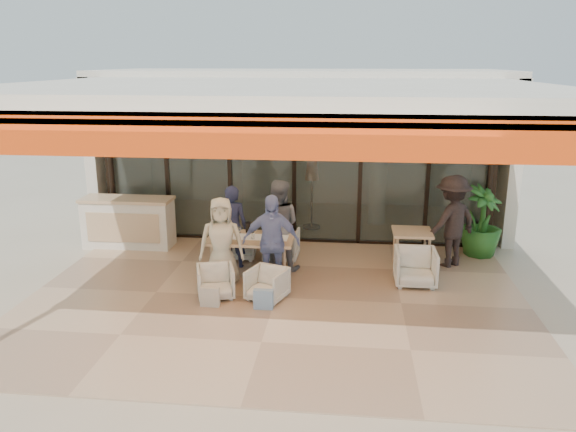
{
  "coord_description": "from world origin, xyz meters",
  "views": [
    {
      "loc": [
        1.12,
        -8.32,
        3.72
      ],
      "look_at": [
        0.1,
        0.9,
        1.15
      ],
      "focal_mm": 35.0,
      "sensor_mm": 36.0,
      "label": 1
    }
  ],
  "objects_px": {
    "chair_near_left": "(216,280)",
    "standing_woman": "(452,222)",
    "potted_palm": "(482,222)",
    "diner_cream": "(222,243)",
    "host_counter": "(128,222)",
    "dining_table": "(251,240)",
    "chair_far_right": "(281,243)",
    "side_table": "(412,236)",
    "diner_grey": "(278,225)",
    "side_chair": "(415,266)",
    "diner_navy": "(233,227)",
    "chair_near_right": "(267,283)",
    "diner_periwinkle": "(271,242)",
    "chair_far_left": "(238,242)"
  },
  "relations": [
    {
      "from": "chair_near_right",
      "to": "diner_periwinkle",
      "type": "bearing_deg",
      "value": 110.21
    },
    {
      "from": "chair_near_right",
      "to": "diner_periwinkle",
      "type": "height_order",
      "value": "diner_periwinkle"
    },
    {
      "from": "potted_palm",
      "to": "chair_near_left",
      "type": "bearing_deg",
      "value": -151.43
    },
    {
      "from": "chair_far_left",
      "to": "chair_near_left",
      "type": "height_order",
      "value": "chair_far_left"
    },
    {
      "from": "host_counter",
      "to": "side_table",
      "type": "distance_m",
      "value": 5.69
    },
    {
      "from": "potted_palm",
      "to": "dining_table",
      "type": "bearing_deg",
      "value": -159.53
    },
    {
      "from": "host_counter",
      "to": "chair_near_right",
      "type": "relative_size",
      "value": 3.18
    },
    {
      "from": "chair_near_right",
      "to": "side_table",
      "type": "xyz_separation_m",
      "value": [
        2.43,
        1.64,
        0.35
      ]
    },
    {
      "from": "host_counter",
      "to": "potted_palm",
      "type": "height_order",
      "value": "potted_palm"
    },
    {
      "from": "chair_near_left",
      "to": "side_table",
      "type": "bearing_deg",
      "value": 8.9
    },
    {
      "from": "diner_navy",
      "to": "potted_palm",
      "type": "height_order",
      "value": "diner_navy"
    },
    {
      "from": "potted_palm",
      "to": "chair_far_right",
      "type": "bearing_deg",
      "value": -170.37
    },
    {
      "from": "chair_far_left",
      "to": "chair_near_right",
      "type": "relative_size",
      "value": 1.16
    },
    {
      "from": "dining_table",
      "to": "chair_near_left",
      "type": "height_order",
      "value": "dining_table"
    },
    {
      "from": "chair_near_left",
      "to": "diner_grey",
      "type": "bearing_deg",
      "value": 41.28
    },
    {
      "from": "standing_woman",
      "to": "potted_palm",
      "type": "height_order",
      "value": "standing_woman"
    },
    {
      "from": "chair_far_right",
      "to": "potted_palm",
      "type": "xyz_separation_m",
      "value": [
        3.85,
        0.65,
        0.37
      ]
    },
    {
      "from": "side_chair",
      "to": "diner_navy",
      "type": "bearing_deg",
      "value": 170.85
    },
    {
      "from": "chair_far_right",
      "to": "chair_near_right",
      "type": "bearing_deg",
      "value": 92.07
    },
    {
      "from": "chair_far_left",
      "to": "side_table",
      "type": "height_order",
      "value": "side_table"
    },
    {
      "from": "side_table",
      "to": "side_chair",
      "type": "height_order",
      "value": "side_table"
    },
    {
      "from": "chair_far_right",
      "to": "chair_near_left",
      "type": "bearing_deg",
      "value": 68.22
    },
    {
      "from": "chair_far_right",
      "to": "diner_grey",
      "type": "distance_m",
      "value": 0.71
    },
    {
      "from": "chair_near_right",
      "to": "diner_cream",
      "type": "bearing_deg",
      "value": 169.45
    },
    {
      "from": "diner_periwinkle",
      "to": "standing_woman",
      "type": "relative_size",
      "value": 0.94
    },
    {
      "from": "chair_far_right",
      "to": "side_table",
      "type": "relative_size",
      "value": 0.89
    },
    {
      "from": "diner_grey",
      "to": "diner_cream",
      "type": "height_order",
      "value": "diner_grey"
    },
    {
      "from": "standing_woman",
      "to": "dining_table",
      "type": "bearing_deg",
      "value": -21.79
    },
    {
      "from": "diner_grey",
      "to": "standing_woman",
      "type": "height_order",
      "value": "standing_woman"
    },
    {
      "from": "host_counter",
      "to": "dining_table",
      "type": "bearing_deg",
      "value": -26.38
    },
    {
      "from": "chair_far_right",
      "to": "diner_cream",
      "type": "relative_size",
      "value": 0.43
    },
    {
      "from": "side_chair",
      "to": "diner_cream",
      "type": "bearing_deg",
      "value": -173.47
    },
    {
      "from": "dining_table",
      "to": "standing_woman",
      "type": "bearing_deg",
      "value": 14.7
    },
    {
      "from": "chair_near_left",
      "to": "side_chair",
      "type": "bearing_deg",
      "value": -2.52
    },
    {
      "from": "dining_table",
      "to": "potted_palm",
      "type": "relative_size",
      "value": 1.07
    },
    {
      "from": "chair_near_left",
      "to": "standing_woman",
      "type": "distance_m",
      "value": 4.46
    },
    {
      "from": "standing_woman",
      "to": "host_counter",
      "type": "bearing_deg",
      "value": -40.45
    },
    {
      "from": "standing_woman",
      "to": "diner_cream",
      "type": "bearing_deg",
      "value": -17.23
    },
    {
      "from": "host_counter",
      "to": "side_chair",
      "type": "xyz_separation_m",
      "value": [
        5.64,
        -1.45,
        -0.18
      ]
    },
    {
      "from": "chair_near_right",
      "to": "diner_periwinkle",
      "type": "distance_m",
      "value": 0.72
    },
    {
      "from": "dining_table",
      "to": "chair_far_right",
      "type": "relative_size",
      "value": 2.26
    },
    {
      "from": "chair_near_left",
      "to": "diner_cream",
      "type": "xyz_separation_m",
      "value": [
        0.0,
        0.5,
        0.48
      ]
    },
    {
      "from": "potted_palm",
      "to": "diner_cream",
      "type": "bearing_deg",
      "value": -156.35
    },
    {
      "from": "chair_far_right",
      "to": "diner_periwinkle",
      "type": "bearing_deg",
      "value": 92.07
    },
    {
      "from": "diner_navy",
      "to": "side_chair",
      "type": "distance_m",
      "value": 3.33
    },
    {
      "from": "chair_near_right",
      "to": "potted_palm",
      "type": "height_order",
      "value": "potted_palm"
    },
    {
      "from": "chair_near_left",
      "to": "diner_cream",
      "type": "height_order",
      "value": "diner_cream"
    },
    {
      "from": "host_counter",
      "to": "diner_navy",
      "type": "bearing_deg",
      "value": -21.56
    },
    {
      "from": "chair_near_right",
      "to": "side_table",
      "type": "distance_m",
      "value": 2.95
    },
    {
      "from": "diner_cream",
      "to": "side_chair",
      "type": "xyz_separation_m",
      "value": [
        3.27,
        0.39,
        -0.42
      ]
    }
  ]
}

